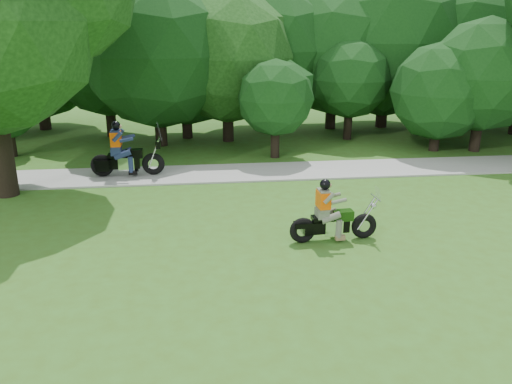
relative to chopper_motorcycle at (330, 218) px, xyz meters
name	(u,v)px	position (x,y,z in m)	size (l,w,h in m)	color
ground	(433,277)	(1.66, -2.05, -0.57)	(100.00, 100.00, 0.00)	#3A601B
walkway	(332,170)	(1.66, 5.95, -0.54)	(60.00, 2.20, 0.06)	#9A9A95
tree_line	(307,53)	(2.06, 12.55, 3.15)	(40.61, 12.56, 7.81)	black
chopper_motorcycle	(330,218)	(0.00, 0.00, 0.00)	(2.16, 0.58, 1.55)	black
touring_motorcycle	(122,156)	(-5.57, 5.93, 0.17)	(2.45, 0.70, 1.87)	black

